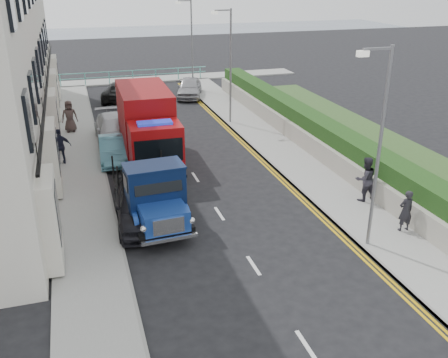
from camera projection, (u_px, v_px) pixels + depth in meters
ground at (235, 237)px, 18.35m from camera, size 120.00×120.00×0.00m
pavement_west at (80, 166)px, 24.85m from camera, size 2.40×38.00×0.12m
pavement_east at (275, 146)px, 27.69m from camera, size 2.60×38.00×0.12m
promenade at (132, 81)px, 43.88m from camera, size 30.00×2.50×0.12m
sea_plane at (104, 38)px, 71.21m from camera, size 120.00×120.00×0.00m
garden_east at (307, 128)px, 27.88m from camera, size 1.45×28.00×1.75m
seafront_railing at (133, 76)px, 42.97m from camera, size 13.00×0.08×1.11m
lamp_near at (377, 140)px, 16.16m from camera, size 1.23×0.18×7.00m
lamp_mid at (229, 60)px, 30.26m from camera, size 1.23×0.18×7.00m
lamp_far at (190, 40)px, 39.07m from camera, size 1.23×0.18×7.00m
bedford_lorry at (155, 198)px, 18.71m from camera, size 2.43×5.48×2.53m
red_lorry at (147, 125)px, 24.85m from camera, size 2.50×7.01×3.65m
parked_car_front at (139, 205)px, 19.11m from camera, size 2.00×4.58×1.54m
parked_car_mid at (113, 150)px, 25.39m from camera, size 1.48×3.83×1.24m
parked_car_rear at (116, 130)px, 27.99m from camera, size 2.21×5.35×1.55m
seafront_car_left at (121, 91)px, 37.39m from camera, size 3.53×5.45×1.40m
seafront_car_right at (189, 87)px, 38.24m from camera, size 2.95×4.63×1.47m
pedestrian_east_near at (406, 211)px, 18.29m from camera, size 0.59×0.39×1.61m
pedestrian_east_far at (365, 179)px, 20.68m from camera, size 0.97×0.78×1.91m
pedestrian_west_near at (60, 147)px, 24.65m from camera, size 1.10×0.58×1.78m
pedestrian_west_far at (70, 116)px, 29.56m from camera, size 0.94×0.63×1.87m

